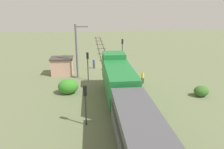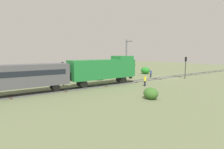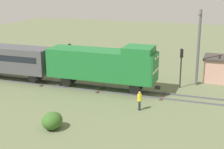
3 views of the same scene
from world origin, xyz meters
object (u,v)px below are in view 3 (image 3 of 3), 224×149
object	(u,v)px
traffic_signal_far	(70,54)
relay_hut	(217,68)
worker_by_signal	(140,99)
locomotive	(103,64)
traffic_signal_mid	(181,61)
catenary_mast	(198,46)

from	to	relation	value
traffic_signal_far	relay_hut	bearing A→B (deg)	-76.47
traffic_signal_far	worker_by_signal	bearing A→B (deg)	-126.73
locomotive	relay_hut	world-z (taller)	locomotive
traffic_signal_mid	traffic_signal_far	world-z (taller)	traffic_signal_mid
traffic_signal_far	catenary_mast	world-z (taller)	catenary_mast
relay_hut	traffic_signal_mid	bearing A→B (deg)	140.24
locomotive	traffic_signal_mid	distance (m)	8.04
traffic_signal_far	traffic_signal_mid	bearing A→B (deg)	-90.90
catenary_mast	worker_by_signal	bearing A→B (deg)	157.26
relay_hut	traffic_signal_far	bearing A→B (deg)	103.53
traffic_signal_mid	traffic_signal_far	xyz separation A→B (m)	(0.20, 12.80, -0.20)
worker_by_signal	catenary_mast	distance (m)	10.43
locomotive	catenary_mast	xyz separation A→B (m)	(4.94, -8.77, 1.48)
locomotive	catenary_mast	world-z (taller)	catenary_mast
traffic_signal_mid	catenary_mast	size ratio (longest dim) A/B	0.52
locomotive	traffic_signal_far	world-z (taller)	locomotive
worker_by_signal	catenary_mast	xyz separation A→B (m)	(9.14, -3.83, 3.26)
worker_by_signal	traffic_signal_mid	bearing A→B (deg)	-78.57
catenary_mast	traffic_signal_mid	bearing A→B (deg)	136.08
worker_by_signal	catenary_mast	size ratio (longest dim) A/B	0.21
traffic_signal_mid	catenary_mast	bearing A→B (deg)	-43.92
traffic_signal_mid	worker_by_signal	distance (m)	8.17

